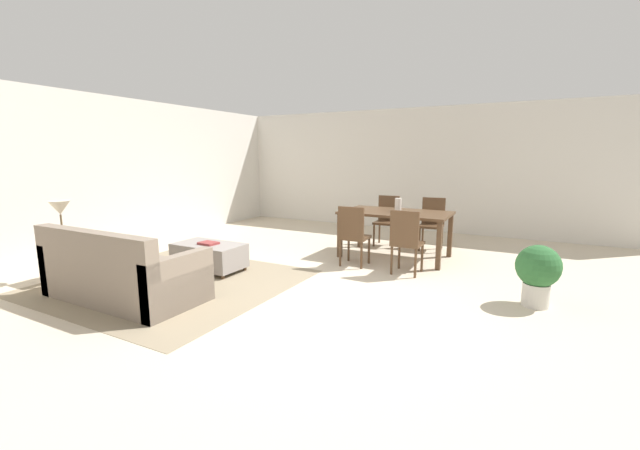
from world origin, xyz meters
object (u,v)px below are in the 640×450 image
object	(u,v)px
dining_chair_near_right	(406,239)
vase_centerpiece	(398,205)
dining_table	(396,217)
dining_chair_near_left	(353,233)
couch	(122,275)
dining_chair_far_right	(432,220)
table_lamp	(60,209)
book_on_ottoman	(208,243)
dining_chair_far_left	(387,217)
side_table	(64,249)
potted_plant	(538,271)
ottoman_table	(209,255)

from	to	relation	value
dining_chair_near_right	vase_centerpiece	bearing A→B (deg)	113.99
vase_centerpiece	dining_chair_near_right	bearing A→B (deg)	-66.01
dining_table	dining_chair_near_left	world-z (taller)	dining_chair_near_left
dining_chair_near_left	couch	bearing A→B (deg)	-125.30
dining_chair_near_left	dining_chair_near_right	world-z (taller)	same
dining_chair_near_right	dining_chair_far_right	world-z (taller)	same
table_lamp	couch	bearing A→B (deg)	-3.43
dining_chair_near_right	couch	bearing A→B (deg)	-136.48
dining_chair_near_left	book_on_ottoman	xyz separation A→B (m)	(-1.73, -1.23, -0.10)
couch	dining_chair_near_left	world-z (taller)	dining_chair_near_left
dining_chair_near_left	dining_chair_far_right	xyz separation A→B (m)	(0.79, 1.72, 0.00)
dining_chair_far_left	vase_centerpiece	size ratio (longest dim) A/B	4.23
table_lamp	side_table	bearing A→B (deg)	14.04
dining_chair_far_left	potted_plant	world-z (taller)	dining_chair_far_left
side_table	potted_plant	world-z (taller)	potted_plant
side_table	table_lamp	xyz separation A→B (m)	(-0.00, -0.00, 0.53)
side_table	table_lamp	distance (m)	0.53
couch	dining_table	xyz separation A→B (m)	(2.20, 3.40, 0.38)
couch	potted_plant	distance (m)	4.72
dining_table	vase_centerpiece	size ratio (longest dim) A/B	7.91
dining_chair_near_left	dining_chair_far_right	bearing A→B (deg)	65.28
couch	vase_centerpiece	world-z (taller)	vase_centerpiece
ottoman_table	dining_table	size ratio (longest dim) A/B	0.59
dining_chair_near_right	vase_centerpiece	xyz separation A→B (m)	(-0.41, 0.93, 0.35)
dining_chair_near_left	vase_centerpiece	world-z (taller)	vase_centerpiece
dining_table	side_table	bearing A→B (deg)	-136.07
table_lamp	dining_chair_far_right	bearing A→B (deg)	47.44
dining_chair_near_right	ottoman_table	bearing A→B (deg)	-155.98
dining_chair_far_right	potted_plant	world-z (taller)	dining_chair_far_right
dining_chair_far_left	dining_chair_near_right	bearing A→B (deg)	-63.60
dining_table	dining_chair_near_right	distance (m)	1.01
table_lamp	dining_chair_near_right	xyz separation A→B (m)	(3.89, 2.43, -0.45)
book_on_ottoman	potted_plant	xyz separation A→B (m)	(4.18, 0.70, -0.01)
couch	table_lamp	xyz separation A→B (m)	(-1.26, 0.08, 0.68)
dining_chair_near_left	potted_plant	world-z (taller)	dining_chair_near_left
table_lamp	dining_chair_far_left	size ratio (longest dim) A/B	0.57
ottoman_table	table_lamp	size ratio (longest dim) A/B	1.93
table_lamp	book_on_ottoman	bearing A→B (deg)	42.98
couch	side_table	xyz separation A→B (m)	(-1.26, 0.08, 0.15)
dining_table	book_on_ottoman	xyz separation A→B (m)	(-2.11, -2.08, -0.26)
ottoman_table	dining_chair_far_left	distance (m)	3.37
side_table	potted_plant	distance (m)	5.85
side_table	vase_centerpiece	size ratio (longest dim) A/B	2.57
table_lamp	dining_chair_far_left	xyz separation A→B (m)	(3.03, 4.16, -0.45)
book_on_ottoman	dining_chair_far_left	bearing A→B (deg)	59.85
dining_chair_near_left	dining_chair_far_left	bearing A→B (deg)	91.18
ottoman_table	vase_centerpiece	distance (m)	3.07
ottoman_table	dining_chair_near_left	size ratio (longest dim) A/B	1.10
ottoman_table	dining_chair_far_left	size ratio (longest dim) A/B	1.10
dining_table	vase_centerpiece	bearing A→B (deg)	47.14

